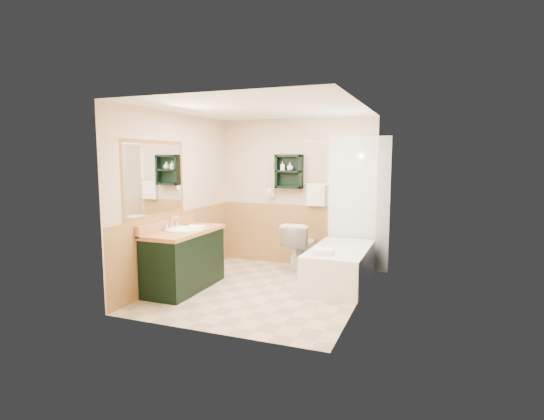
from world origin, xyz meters
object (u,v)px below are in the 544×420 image
Objects in this scene: hair_dryer at (272,192)px; bathtub at (340,266)px; toilet at (301,246)px; vanity_book at (182,219)px; vanity at (184,259)px; wall_shelf at (289,171)px; soap_bottle_a at (283,168)px; soap_bottle_b at (290,167)px.

bathtub is at bearing -30.53° from hair_dryer.
toilet is (-0.75, 0.54, 0.12)m from bathtub.
vanity is at bearing -59.21° from vanity_book.
toilet is (0.57, -0.24, -0.82)m from hair_dryer.
vanity is (-0.89, -1.74, -1.14)m from wall_shelf.
soap_bottle_a is (0.95, 1.51, 0.68)m from vanity_book.
soap_bottle_a is at bearing -177.35° from wall_shelf.
soap_bottle_b is (0.13, 0.00, 0.02)m from soap_bottle_a.
hair_dryer is at bearing 71.33° from vanity.
bathtub is 1.85m from soap_bottle_b.
soap_bottle_a is at bearing 146.45° from bathtub.
wall_shelf reaches higher than vanity.
soap_bottle_b is at bearing -5.31° from hair_dryer.
bathtub is 10.31× the size of soap_bottle_a.
vanity_book is at bearing -125.65° from soap_bottle_b.
vanity is at bearing -117.93° from soap_bottle_b.
toilet is 1.30m from soap_bottle_a.
wall_shelf is 2.26m from vanity.
hair_dryer is at bearing 57.78° from vanity_book.
wall_shelf is at bearing -34.93° from toilet.
bathtub is at bearing -36.85° from soap_bottle_b.
hair_dryer is at bearing 149.47° from bathtub.
soap_bottle_a is (0.19, -0.03, 0.40)m from hair_dryer.
toilet is 1.94m from vanity_book.
bathtub is 1.91m from soap_bottle_a.
soap_bottle_b reaches higher than soap_bottle_a.
hair_dryer is 0.31× the size of toilet.
vanity_book is 1.91m from soap_bottle_a.
wall_shelf is 0.37× the size of bathtub.
soap_bottle_a is at bearing -25.66° from toilet.
bathtub is at bearing 14.04° from vanity_book.
toilet is 1.28m from soap_bottle_b.
soap_bottle_b is at bearing 48.41° from vanity_book.
hair_dryer is 1.80m from bathtub.
soap_bottle_b reaches higher than toilet.
toilet is 5.29× the size of soap_bottle_a.
bathtub is at bearing -36.42° from wall_shelf.
soap_bottle_a is (-1.13, 0.75, 1.34)m from bathtub.
soap_bottle_b is at bearing -12.49° from wall_shelf.
vanity is at bearing -117.28° from wall_shelf.
vanity_book is at bearing -124.99° from wall_shelf.
vanity_book is (-0.76, -1.54, -0.28)m from hair_dryer.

